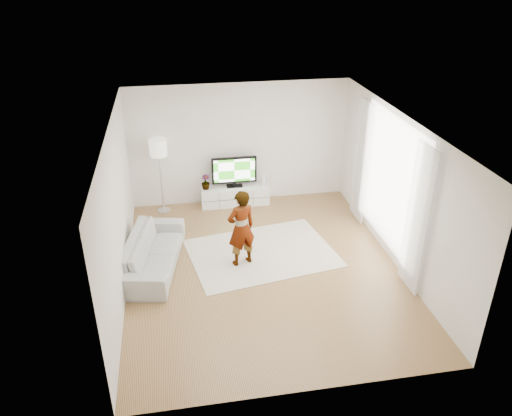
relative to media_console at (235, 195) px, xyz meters
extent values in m
plane|color=#AD874E|center=(0.16, -2.76, -0.22)|extent=(6.00, 6.00, 0.00)
plane|color=white|center=(0.16, -2.76, 2.58)|extent=(6.00, 6.00, 0.00)
cube|color=silver|center=(-2.34, -2.76, 1.18)|extent=(0.02, 6.00, 2.80)
cube|color=silver|center=(2.66, -2.76, 1.18)|extent=(0.02, 6.00, 2.80)
cube|color=silver|center=(0.16, 0.24, 1.18)|extent=(5.00, 0.02, 2.80)
cube|color=silver|center=(0.16, -5.76, 1.18)|extent=(5.00, 0.02, 2.80)
cube|color=white|center=(2.64, -2.46, 1.23)|extent=(0.01, 2.60, 2.50)
cube|color=white|center=(2.56, -3.76, 1.13)|extent=(0.04, 0.70, 2.60)
cube|color=white|center=(2.56, -1.16, 1.13)|extent=(0.04, 0.70, 2.60)
cube|color=white|center=(0.00, 0.00, 0.00)|extent=(1.58, 0.44, 0.44)
cube|color=black|center=(0.00, -0.22, 0.00)|extent=(1.53, 0.00, 0.01)
cube|color=black|center=(-0.39, -0.22, 0.00)|extent=(0.01, 0.00, 0.39)
cube|color=black|center=(0.39, -0.22, 0.00)|extent=(0.01, 0.00, 0.39)
cube|color=black|center=(0.00, 0.03, 0.23)|extent=(0.37, 0.20, 0.02)
cube|color=black|center=(0.00, 0.03, 0.28)|extent=(0.07, 0.05, 0.07)
cube|color=black|center=(0.00, 0.03, 0.63)|extent=(1.04, 0.06, 0.63)
cube|color=#2A9217|center=(0.00, 0.00, 0.63)|extent=(0.94, 0.01, 0.54)
cube|color=white|center=(0.69, 0.00, 0.34)|extent=(0.09, 0.17, 0.23)
cube|color=#4CB2FF|center=(0.69, -0.09, 0.36)|extent=(0.01, 0.00, 0.13)
imported|color=#3F7238|center=(-0.67, 0.00, 0.40)|extent=(0.22, 0.22, 0.35)
cube|color=beige|center=(0.23, -2.24, -0.22)|extent=(3.05, 2.42, 0.01)
imported|color=#334772|center=(-0.22, -2.53, 0.55)|extent=(0.64, 0.52, 1.51)
imported|color=#B2B2AD|center=(-1.86, -2.35, 0.10)|extent=(1.27, 2.34, 0.65)
cylinder|color=silver|center=(-1.66, -0.06, -0.21)|extent=(0.30, 0.30, 0.02)
cylinder|color=silver|center=(-1.66, -0.06, 0.46)|extent=(0.04, 0.04, 1.33)
cylinder|color=white|center=(-1.66, -0.06, 1.31)|extent=(0.38, 0.38, 0.37)
camera|label=1|loc=(-1.32, -10.44, 5.08)|focal=35.00mm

